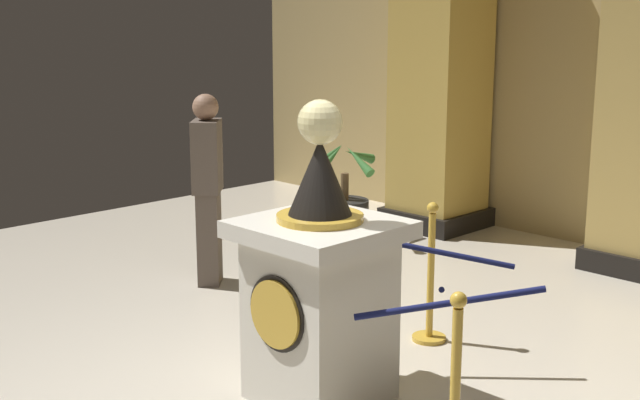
% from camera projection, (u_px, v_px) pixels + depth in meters
% --- Properties ---
extents(pedestal_clock, '(0.84, 0.84, 1.79)m').
position_uv_depth(pedestal_clock, '(320.00, 288.00, 4.92)').
color(pedestal_clock, silver).
rests_on(pedestal_clock, ground_plane).
extents(stanchion_far, '(0.24, 0.24, 1.00)m').
position_uv_depth(stanchion_far, '(430.00, 293.00, 5.89)').
color(stanchion_far, gold).
rests_on(stanchion_far, ground_plane).
extents(velvet_rope, '(1.41, 1.41, 0.22)m').
position_uv_depth(velvet_rope, '(442.00, 275.00, 4.84)').
color(velvet_rope, '#141947').
extents(column_left, '(0.96, 0.96, 3.99)m').
position_uv_depth(column_left, '(441.00, 42.00, 8.79)').
color(column_left, black).
rests_on(column_left, ground_plane).
extents(potted_palm_left, '(0.81, 0.81, 1.03)m').
position_uv_depth(potted_palm_left, '(344.00, 212.00, 8.51)').
color(potted_palm_left, black).
rests_on(potted_palm_left, ground_plane).
extents(bystander_guest, '(0.41, 0.41, 1.62)m').
position_uv_depth(bystander_guest, '(208.00, 185.00, 7.06)').
color(bystander_guest, brown).
rests_on(bystander_guest, ground_plane).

